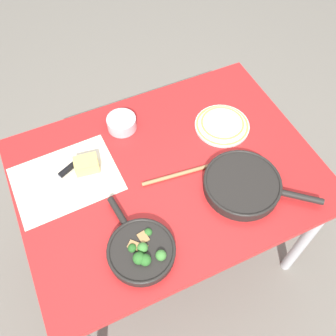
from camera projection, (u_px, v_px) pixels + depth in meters
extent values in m
plane|color=slate|center=(168.00, 244.00, 2.07)|extent=(14.00, 14.00, 0.00)
cube|color=red|center=(168.00, 173.00, 1.47)|extent=(1.16, 0.86, 0.03)
cylinder|color=#BCBCC1|center=(225.00, 126.00, 2.09)|extent=(0.05, 0.05, 0.71)
cylinder|color=#BCBCC1|center=(41.00, 194.00, 1.85)|extent=(0.05, 0.05, 0.71)
cylinder|color=#BCBCC1|center=(305.00, 239.00, 1.71)|extent=(0.05, 0.05, 0.71)
cylinder|color=black|center=(142.00, 252.00, 1.26)|extent=(0.23, 0.23, 0.04)
torus|color=black|center=(141.00, 250.00, 1.24)|extent=(0.23, 0.23, 0.01)
cylinder|color=black|center=(118.00, 211.00, 1.34)|extent=(0.04, 0.12, 0.02)
cylinder|color=#205218|center=(133.00, 250.00, 1.26)|extent=(0.01, 0.01, 0.02)
sphere|color=#286023|center=(132.00, 248.00, 1.24)|extent=(0.03, 0.03, 0.03)
cylinder|color=#357027|center=(143.00, 250.00, 1.26)|extent=(0.01, 0.01, 0.02)
sphere|color=#428438|center=(143.00, 248.00, 1.24)|extent=(0.04, 0.04, 0.04)
cylinder|color=#245B1C|center=(146.00, 263.00, 1.23)|extent=(0.01, 0.01, 0.02)
sphere|color=#2D6B28|center=(145.00, 260.00, 1.21)|extent=(0.04, 0.04, 0.04)
cylinder|color=#245B1C|center=(139.00, 261.00, 1.24)|extent=(0.01, 0.01, 0.02)
sphere|color=#2D6B28|center=(139.00, 258.00, 1.21)|extent=(0.04, 0.04, 0.04)
cylinder|color=#357027|center=(161.00, 258.00, 1.24)|extent=(0.01, 0.01, 0.02)
sphere|color=#428438|center=(161.00, 255.00, 1.22)|extent=(0.04, 0.04, 0.04)
cylinder|color=#245B1C|center=(148.00, 234.00, 1.29)|extent=(0.01, 0.01, 0.02)
sphere|color=#2D6B28|center=(148.00, 232.00, 1.28)|extent=(0.03, 0.03, 0.03)
cube|color=#9E703D|center=(143.00, 251.00, 1.25)|extent=(0.04, 0.04, 0.03)
cube|color=#AD7F4C|center=(143.00, 239.00, 1.27)|extent=(0.03, 0.04, 0.03)
cube|color=olive|center=(143.00, 249.00, 1.26)|extent=(0.04, 0.04, 0.03)
cube|color=#AD7F4C|center=(134.00, 247.00, 1.26)|extent=(0.05, 0.05, 0.03)
cylinder|color=black|center=(242.00, 185.00, 1.40)|extent=(0.29, 0.29, 0.04)
torus|color=black|center=(243.00, 182.00, 1.39)|extent=(0.29, 0.29, 0.01)
cylinder|color=black|center=(302.00, 197.00, 1.36)|extent=(0.13, 0.12, 0.02)
cylinder|color=#EAD170|center=(242.00, 185.00, 1.40)|extent=(0.24, 0.24, 0.02)
cylinder|color=#A87A4C|center=(183.00, 173.00, 1.45)|extent=(0.33, 0.05, 0.02)
ellipsoid|color=#A87A4C|center=(228.00, 160.00, 1.48)|extent=(0.07, 0.05, 0.02)
cube|color=silver|center=(66.00, 179.00, 1.44)|extent=(0.40, 0.31, 0.00)
cube|color=silver|center=(45.00, 190.00, 1.41)|extent=(0.15, 0.09, 0.01)
cylinder|color=black|center=(68.00, 169.00, 1.45)|extent=(0.09, 0.06, 0.02)
cube|color=#EACC66|center=(86.00, 165.00, 1.45)|extent=(0.10, 0.08, 0.05)
cylinder|color=silver|center=(222.00, 126.00, 1.58)|extent=(0.23, 0.23, 0.01)
torus|color=gold|center=(222.00, 125.00, 1.58)|extent=(0.22, 0.22, 0.01)
cylinder|color=silver|center=(222.00, 124.00, 1.57)|extent=(0.19, 0.19, 0.01)
torus|color=gold|center=(223.00, 123.00, 1.57)|extent=(0.18, 0.18, 0.01)
cylinder|color=#B7B7BC|center=(122.00, 123.00, 1.57)|extent=(0.12, 0.12, 0.05)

